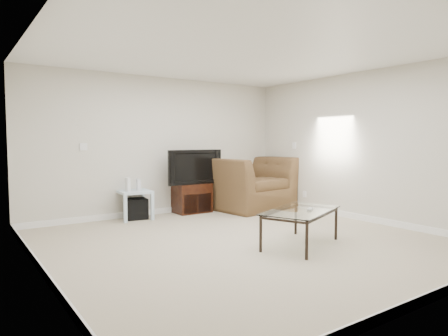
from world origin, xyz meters
TOP-DOWN VIEW (x-y plane):
  - floor at (0.00, 0.00)m, footprint 5.00×5.00m
  - ceiling at (0.00, 0.00)m, footprint 5.00×5.00m
  - wall_back at (0.00, 2.50)m, footprint 5.00×0.02m
  - wall_left at (-2.50, 0.00)m, footprint 0.02×5.00m
  - wall_right at (2.50, 0.00)m, footprint 0.02×5.00m
  - plate_back at (-1.40, 2.49)m, footprint 0.12×0.02m
  - plate_right_switch at (2.49, 1.60)m, footprint 0.02×0.09m
  - plate_right_outlet at (2.49, 1.30)m, footprint 0.02×0.08m
  - tv_stand at (0.51, 2.28)m, footprint 0.66×0.46m
  - dvd_player at (0.51, 2.24)m, footprint 0.39×0.28m
  - television at (0.51, 2.25)m, footprint 1.03×0.21m
  - side_table at (-0.62, 2.28)m, footprint 0.55×0.55m
  - subwoofer at (-0.59, 2.30)m, footprint 0.41×0.41m
  - game_console at (-0.75, 2.27)m, footprint 0.06×0.17m
  - game_case at (-0.56, 2.25)m, footprint 0.08×0.15m
  - recliner at (1.67, 2.05)m, footprint 1.68×1.21m
  - coffee_table at (0.47, -0.57)m, footprint 1.35×1.07m
  - remote at (0.57, -0.64)m, footprint 0.18×0.14m

SIDE VIEW (x-z plane):
  - floor at x=0.00m, z-range 0.00..0.00m
  - subwoofer at x=-0.59m, z-range 0.00..0.35m
  - coffee_table at x=0.47m, z-range 0.00..0.46m
  - side_table at x=-0.62m, z-range 0.00..0.50m
  - tv_stand at x=0.51m, z-range 0.00..0.55m
  - plate_right_outlet at x=2.49m, z-range 0.24..0.36m
  - dvd_player at x=0.51m, z-range 0.43..0.48m
  - remote at x=0.57m, z-range 0.46..0.48m
  - game_case at x=-0.56m, z-range 0.50..0.69m
  - game_console at x=-0.75m, z-range 0.50..0.72m
  - recliner at x=1.67m, z-range 0.00..1.36m
  - television at x=0.51m, z-range 0.55..1.18m
  - wall_back at x=0.00m, z-range 0.00..2.50m
  - wall_left at x=-2.50m, z-range 0.00..2.50m
  - wall_right at x=2.50m, z-range 0.00..2.50m
  - plate_back at x=-1.40m, z-range 1.19..1.31m
  - plate_right_switch at x=2.49m, z-range 1.19..1.31m
  - ceiling at x=0.00m, z-range 2.50..2.50m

